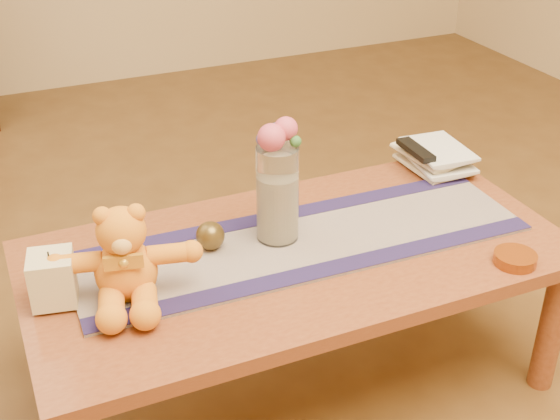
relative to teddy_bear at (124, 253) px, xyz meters
name	(u,v)px	position (x,y,z in m)	size (l,w,h in m)	color
floor	(296,380)	(0.45, 0.02, -0.57)	(5.50, 5.50, 0.00)	#543618
coffee_table_top	(298,256)	(0.45, 0.02, -0.14)	(1.40, 0.70, 0.04)	brown
table_leg_fr	(552,326)	(1.09, -0.27, -0.37)	(0.07, 0.07, 0.41)	brown
table_leg_bl	(43,322)	(-0.19, 0.31, -0.37)	(0.07, 0.07, 0.41)	brown
table_leg_br	(433,227)	(1.09, 0.31, -0.37)	(0.07, 0.07, 0.41)	brown
persian_runner	(303,242)	(0.48, 0.05, -0.12)	(1.20, 0.35, 0.01)	#1B1B4B
runner_border_near	(327,269)	(0.47, -0.10, -0.11)	(1.20, 0.06, 0.00)	#1E1643
runner_border_far	(282,215)	(0.48, 0.19, -0.11)	(1.20, 0.06, 0.00)	#1E1643
teddy_bear	(124,253)	(0.00, 0.00, 0.00)	(0.33, 0.27, 0.22)	orange
pillar_candle	(53,278)	(-0.16, 0.04, -0.05)	(0.10, 0.10, 0.12)	beige
candle_wick	(48,254)	(-0.16, 0.04, 0.01)	(0.00, 0.00, 0.01)	black
glass_vase	(277,194)	(0.42, 0.09, 0.02)	(0.11, 0.11, 0.26)	silver
potpourri_fill	(278,207)	(0.42, 0.09, -0.02)	(0.09, 0.09, 0.18)	beige
rose_left	(271,138)	(0.40, 0.08, 0.18)	(0.07, 0.07, 0.07)	#C0435B
rose_right	(286,129)	(0.45, 0.10, 0.19)	(0.06, 0.06, 0.06)	#C0435B
blue_flower_back	(275,131)	(0.43, 0.13, 0.18)	(0.04, 0.04, 0.04)	#454392
blue_flower_side	(263,139)	(0.39, 0.11, 0.17)	(0.04, 0.04, 0.04)	#454392
leaf_sprig	(295,141)	(0.46, 0.07, 0.17)	(0.03, 0.03, 0.03)	#33662D
bronze_ball	(210,236)	(0.24, 0.11, -0.07)	(0.07, 0.07, 0.07)	#4E3C1A
book_bottom	(412,170)	(0.96, 0.28, -0.11)	(0.17, 0.22, 0.02)	beige
book_lower	(414,165)	(0.97, 0.28, -0.09)	(0.16, 0.22, 0.02)	beige
book_upper	(411,159)	(0.95, 0.28, -0.07)	(0.17, 0.22, 0.02)	beige
book_top	(415,154)	(0.96, 0.28, -0.05)	(0.16, 0.22, 0.02)	beige
tv_remote	(416,150)	(0.96, 0.27, -0.04)	(0.04, 0.16, 0.02)	black
amber_dish	(515,259)	(0.92, -0.25, -0.11)	(0.11, 0.11, 0.03)	#BF5914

